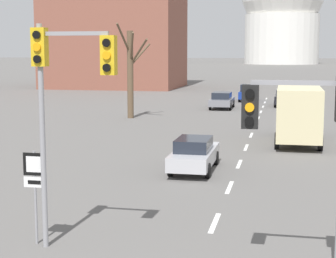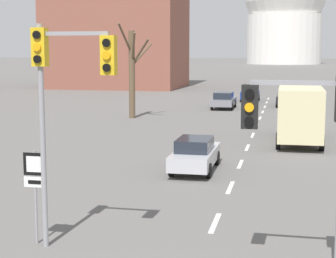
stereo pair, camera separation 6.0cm
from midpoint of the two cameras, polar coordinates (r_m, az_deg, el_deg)
lane_stripe_1 at (r=17.02m, az=4.90°, el=-9.48°), size 0.16×2.00×0.01m
lane_stripe_2 at (r=21.33m, az=6.43°, el=-5.91°), size 0.16×2.00×0.01m
lane_stripe_3 at (r=25.71m, az=7.42°, el=-3.54°), size 0.16×2.00×0.01m
lane_stripe_4 at (r=30.12m, az=8.13°, el=-1.87°), size 0.16×2.00×0.01m
lane_stripe_5 at (r=34.56m, az=8.65°, el=-0.62°), size 0.16×2.00×0.01m
lane_stripe_6 at (r=39.01m, az=9.05°, el=0.34°), size 0.16×2.00×0.01m
lane_stripe_7 at (r=43.47m, az=9.37°, el=1.11°), size 0.16×2.00×0.01m
lane_stripe_8 at (r=47.94m, az=9.63°, el=1.73°), size 0.16×2.00×0.01m
lane_stripe_9 at (r=52.41m, az=9.85°, el=2.25°), size 0.16×2.00×0.01m
lane_stripe_10 at (r=56.89m, az=10.03°, el=2.68°), size 0.16×2.00×0.01m
lane_stripe_11 at (r=61.37m, az=10.19°, el=3.06°), size 0.16×2.00×0.01m
traffic_signal_near_left at (r=14.29m, az=-10.49°, el=4.93°), size 2.16×0.34×5.77m
traffic_signal_near_right at (r=12.40m, az=14.27°, el=0.50°), size 2.33×0.34×4.67m
route_sign_post at (r=15.17m, az=-13.26°, el=-5.15°), size 0.60×0.08×2.51m
sedan_near_left at (r=53.15m, az=11.93°, el=3.14°), size 1.78×4.32×1.57m
sedan_near_right at (r=58.05m, az=8.38°, el=3.66°), size 1.82×4.08×1.73m
sedan_mid_centre at (r=24.02m, az=2.85°, el=-2.52°), size 1.71×4.41×1.43m
sedan_far_left at (r=50.16m, az=5.71°, el=2.94°), size 1.94×4.55×1.47m
delivery_truck at (r=31.88m, az=13.30°, el=1.62°), size 2.44×7.20×3.14m
bare_tree_left_near at (r=42.68m, az=-3.59°, el=5.97°), size 2.40×3.02×7.14m
capitol_dome at (r=227.95m, az=11.79°, el=12.02°), size 31.97×31.97×45.15m
apartment_block_left at (r=80.25m, az=-5.13°, el=11.41°), size 18.00×14.00×20.01m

